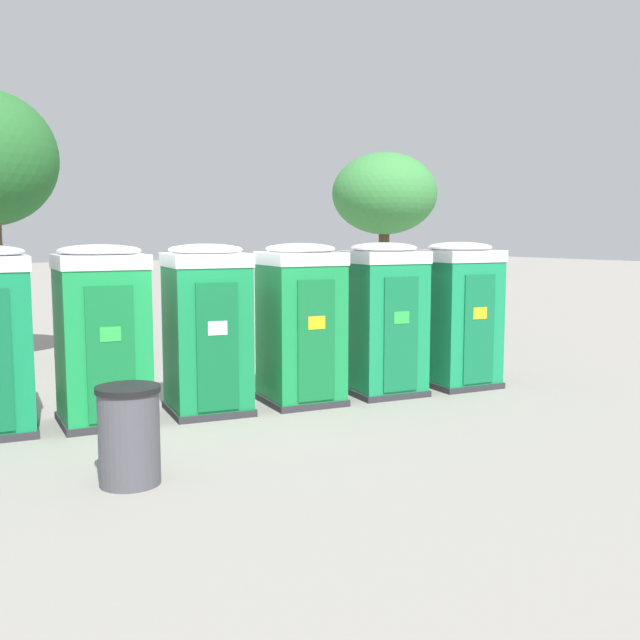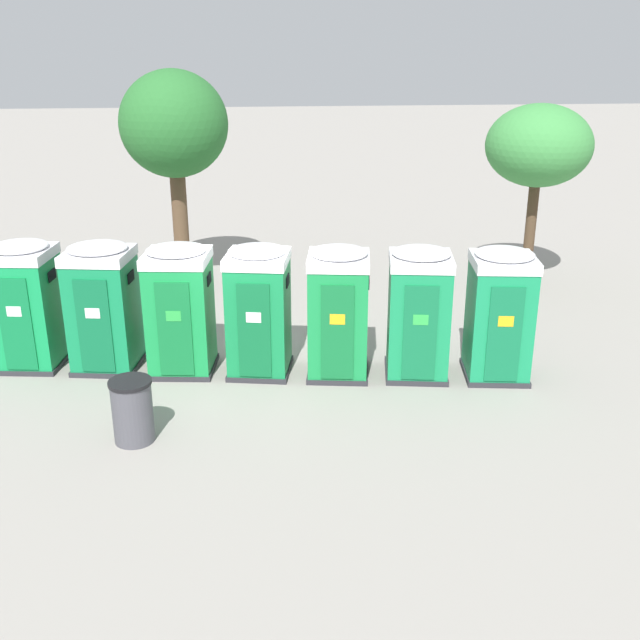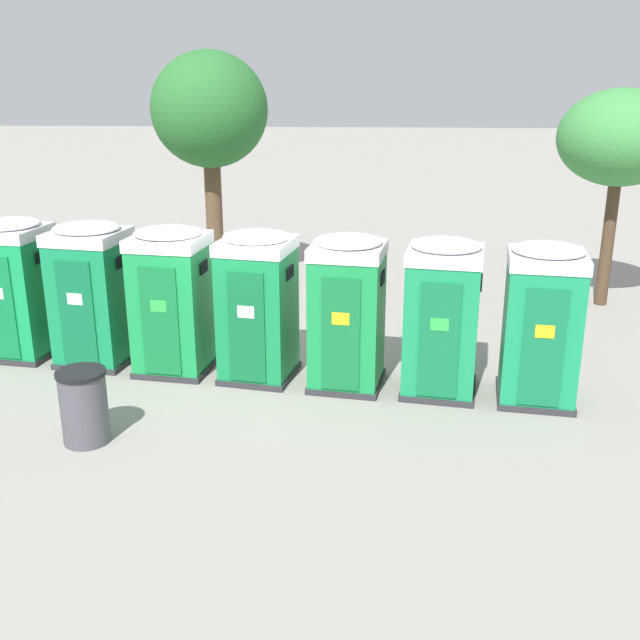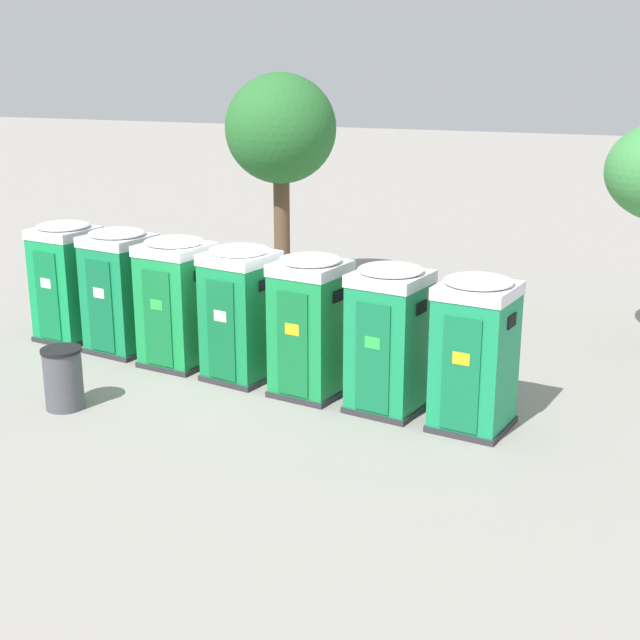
{
  "view_description": "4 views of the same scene",
  "coord_description": "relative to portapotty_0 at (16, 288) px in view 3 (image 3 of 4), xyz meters",
  "views": [
    {
      "loc": [
        -4.78,
        -10.49,
        2.7
      ],
      "look_at": [
        1.81,
        -0.57,
        1.31
      ],
      "focal_mm": 42.0,
      "sensor_mm": 36.0,
      "label": 1
    },
    {
      "loc": [
        -0.19,
        -13.84,
        6.18
      ],
      "look_at": [
        1.12,
        -0.46,
        1.09
      ],
      "focal_mm": 42.0,
      "sensor_mm": 36.0,
      "label": 2
    },
    {
      "loc": [
        1.77,
        -12.15,
        5.0
      ],
      "look_at": [
        1.0,
        -0.44,
        1.09
      ],
      "focal_mm": 42.0,
      "sensor_mm": 36.0,
      "label": 3
    },
    {
      "loc": [
        7.4,
        -14.32,
        5.77
      ],
      "look_at": [
        1.64,
        -0.55,
        1.39
      ],
      "focal_mm": 50.0,
      "sensor_mm": 36.0,
      "label": 4
    }
  ],
  "objects": [
    {
      "name": "ground_plane",
      "position": [
        4.56,
        -0.45,
        -1.28
      ],
      "size": [
        120.0,
        120.0,
        0.0
      ],
      "primitive_type": "plane",
      "color": "gray"
    },
    {
      "name": "portapotty_0",
      "position": [
        0.0,
        0.0,
        0.0
      ],
      "size": [
        1.32,
        1.34,
        2.54
      ],
      "color": "#2D2D33",
      "rests_on": "ground"
    },
    {
      "name": "portapotty_1",
      "position": [
        1.51,
        -0.25,
        -0.0
      ],
      "size": [
        1.4,
        1.37,
        2.54
      ],
      "color": "#2D2D33",
      "rests_on": "ground"
    },
    {
      "name": "portapotty_2",
      "position": [
        3.0,
        -0.55,
        -0.0
      ],
      "size": [
        1.36,
        1.33,
        2.54
      ],
      "color": "#2D2D33",
      "rests_on": "ground"
    },
    {
      "name": "portapotty_3",
      "position": [
        4.51,
        -0.77,
        0.0
      ],
      "size": [
        1.37,
        1.39,
        2.54
      ],
      "color": "#2D2D33",
      "rests_on": "ground"
    },
    {
      "name": "portapotty_4",
      "position": [
        6.02,
        -1.01,
        0.0
      ],
      "size": [
        1.33,
        1.35,
        2.54
      ],
      "color": "#2D2D33",
      "rests_on": "ground"
    },
    {
      "name": "portapotty_5",
      "position": [
        7.54,
        -1.19,
        -0.0
      ],
      "size": [
        1.36,
        1.37,
        2.54
      ],
      "color": "#2D2D33",
      "rests_on": "ground"
    },
    {
      "name": "portapotty_6",
      "position": [
        9.05,
        -1.41,
        -0.0
      ],
      "size": [
        1.33,
        1.34,
        2.54
      ],
      "color": "#2D2D33",
      "rests_on": "ground"
    },
    {
      "name": "street_tree_0",
      "position": [
        11.6,
        3.93,
        2.35
      ],
      "size": [
        2.62,
        2.62,
        4.68
      ],
      "color": "#4C3826",
      "rests_on": "ground"
    },
    {
      "name": "street_tree_1",
      "position": [
        2.61,
        5.12,
        2.81
      ],
      "size": [
        2.7,
        2.7,
        5.48
      ],
      "color": "brown",
      "rests_on": "ground"
    },
    {
      "name": "trash_can",
      "position": [
        2.41,
        -3.29,
        -0.74
      ],
      "size": [
        0.69,
        0.69,
        1.07
      ],
      "color": "#4C4C54",
      "rests_on": "ground"
    }
  ]
}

